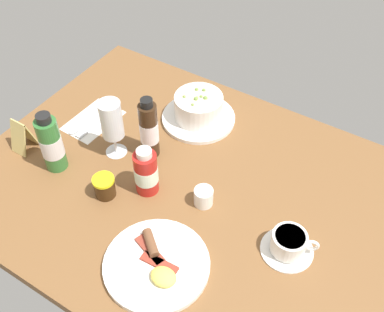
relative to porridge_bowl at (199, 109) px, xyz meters
The scene contains 12 objects.
ground_plane 26.24cm from the porridge_bowl, 113.05° to the left, with size 110.00×84.00×3.00cm, color brown.
porridge_bowl is the anchor object (origin of this frame).
cutlery_setting 31.94cm from the porridge_bowl, 33.90° to the left, with size 12.08×17.45×0.90cm.
coffee_cup 49.69cm from the porridge_bowl, 146.07° to the left, with size 12.75×12.38×5.92cm.
creamer_jug 31.54cm from the porridge_bowl, 124.01° to the left, with size 5.81×4.84×5.45cm.
wine_glass 27.59cm from the porridge_bowl, 62.42° to the left, with size 5.99×5.99×17.52cm.
jam_jar 37.36cm from the porridge_bowl, 82.10° to the left, with size 5.61×5.61×5.95cm.
sauce_bottle_brown 19.70cm from the porridge_bowl, 77.98° to the left, with size 5.06×5.06×19.02cm.
sauce_bottle_green 42.88cm from the porridge_bowl, 58.01° to the left, with size 5.84×5.84×18.15cm.
sauce_bottle_red 30.02cm from the porridge_bowl, 95.51° to the left, with size 6.06×6.06×14.12cm.
breakfast_plate 50.70cm from the porridge_bowl, 110.92° to the left, with size 24.21×24.21×3.70cm.
menu_card 49.96cm from the porridge_bowl, 45.81° to the left, with size 5.27×6.13×9.79cm.
Camera 1 is at (-43.97, 66.01, 94.08)cm, focal length 43.94 mm.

